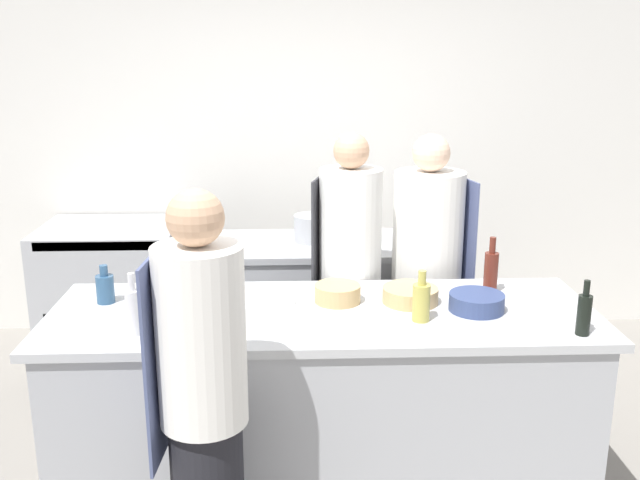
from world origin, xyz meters
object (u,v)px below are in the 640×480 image
bottle_olive_oil (421,301)px  stockpot (312,228)px  chef_at_pass_far (349,283)px  bottle_vinegar (105,288)px  bottle_cooking_oil (133,310)px  bottle_sauce (491,271)px  bowl_prep_small (410,295)px  chef_at_stove (427,280)px  oven_range (113,288)px  bowl_ceramic_blue (338,293)px  bowl_mixing_large (477,302)px  chef_at_prep_near (203,403)px  bottle_wine (584,313)px

bottle_olive_oil → stockpot: bearing=108.1°
chef_at_pass_far → bottle_vinegar: 1.31m
bottle_cooking_oil → bottle_sauce: bearing=15.7°
bottle_sauce → bowl_prep_small: 0.45m
chef_at_stove → chef_at_pass_far: chef_at_pass_far is taller
bottle_olive_oil → chef_at_stove: bearing=77.5°
oven_range → chef_at_pass_far: size_ratio=0.56×
chef_at_pass_far → bottle_cooking_oil: 1.33m
bottle_vinegar → bowl_ceramic_blue: 1.13m
chef_at_stove → bottle_sauce: 0.59m
chef_at_pass_far → bowl_mixing_large: 0.85m
chef_at_prep_near → bottle_vinegar: (-0.57, 0.87, 0.16)m
bottle_olive_oil → bowl_prep_small: (-0.01, 0.24, -0.06)m
chef_at_stove → bottle_olive_oil: (-0.19, -0.87, 0.19)m
chef_at_pass_far → bottle_sauce: bearing=-105.4°
bottle_sauce → bowl_ceramic_blue: 0.79m
chef_at_prep_near → bottle_olive_oil: 1.10m
bottle_vinegar → bottle_sauce: bottle_sauce is taller
bottle_olive_oil → bottle_vinegar: size_ratio=1.26×
chef_at_stove → bottle_sauce: size_ratio=5.72×
chef_at_pass_far → bowl_mixing_large: chef_at_pass_far is taller
bottle_cooking_oil → bowl_mixing_large: 1.56m
stockpot → bottle_olive_oil: bearing=-71.9°
bottle_wine → bowl_prep_small: bearing=148.0°
bowl_mixing_large → bottle_cooking_oil: bearing=-171.7°
chef_at_prep_near → bowl_ceramic_blue: (0.56, 0.83, 0.13)m
bottle_wine → bottle_sauce: bearing=114.9°
chef_at_pass_far → bottle_sauce: 0.81m
bottle_olive_oil → stockpot: (-0.45, 1.38, -0.01)m
chef_at_stove → chef_at_pass_far: bearing=-88.5°
bowl_prep_small → stockpot: (-0.44, 1.14, 0.05)m
chef_at_stove → bottle_sauce: (0.22, -0.51, 0.21)m
bottle_olive_oil → bottle_vinegar: bearing=168.8°
oven_range → bowl_ceramic_blue: bowl_ceramic_blue is taller
oven_range → bottle_wine: bottle_wine is taller
bottle_vinegar → stockpot: bottle_vinegar is taller
bottle_cooking_oil → stockpot: 1.69m
chef_at_prep_near → bottle_cooking_oil: chef_at_prep_near is taller
chef_at_pass_far → bottle_olive_oil: size_ratio=7.08×
bowl_mixing_large → stockpot: bearing=120.2°
oven_range → bowl_mixing_large: bowl_mixing_large is taller
chef_at_pass_far → stockpot: chef_at_pass_far is taller
chef_at_pass_far → bowl_ceramic_blue: bearing=-176.5°
chef_at_pass_far → bowl_ceramic_blue: 0.52m
bottle_wine → bottle_sauce: size_ratio=0.85×
bowl_ceramic_blue → oven_range: bearing=133.4°
bottle_olive_oil → bottle_vinegar: 1.51m
chef_at_stove → bowl_mixing_large: bearing=-5.5°
bottle_cooking_oil → oven_range: bearing=106.9°
chef_at_stove → oven_range: bearing=-127.9°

